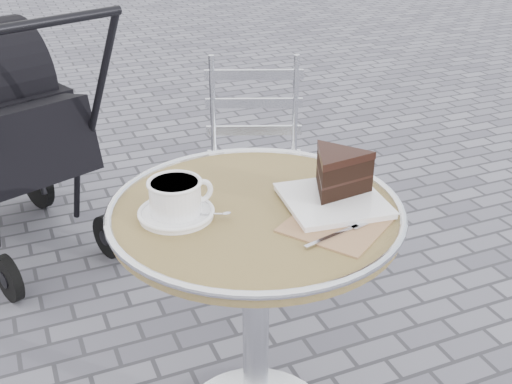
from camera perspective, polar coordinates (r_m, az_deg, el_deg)
name	(u,v)px	position (r m, az deg, el deg)	size (l,w,h in m)	color
cafe_table	(256,265)	(1.63, -0.02, -6.55)	(0.72, 0.72, 0.74)	silver
cappuccino_set	(176,201)	(1.50, -7.08, -0.77)	(0.20, 0.17, 0.09)	white
cake_plate_set	(337,179)	(1.57, 7.19, 1.17)	(0.33, 0.38, 0.12)	#9F7457
bistro_chair	(254,141)	(2.48, -0.14, 4.51)	(0.49, 0.49, 0.84)	silver
baby_stroller	(2,139)	(2.79, -21.68, 4.38)	(0.79, 1.12, 1.07)	black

